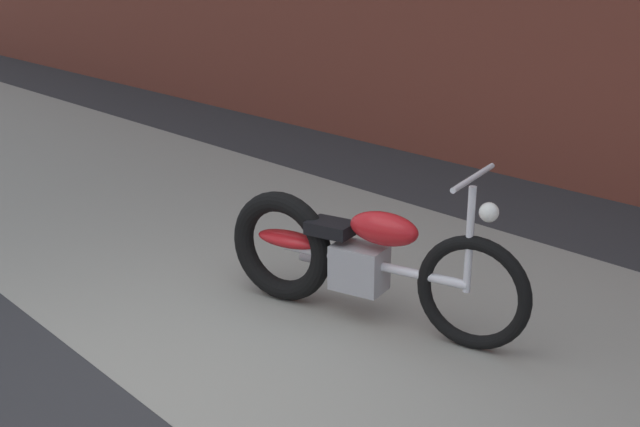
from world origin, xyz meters
TOP-DOWN VIEW (x-y plane):
  - ground_plane at (0.00, 0.00)m, footprint 80.00×80.00m
  - sidewalk_slab at (0.00, 1.75)m, footprint 36.00×3.50m
  - motorcycle_red at (-0.17, 1.48)m, footprint 1.95×0.80m

SIDE VIEW (x-z plane):
  - ground_plane at x=0.00m, z-range 0.00..0.00m
  - sidewalk_slab at x=0.00m, z-range 0.00..0.01m
  - motorcycle_red at x=-0.17m, z-range -0.12..0.91m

